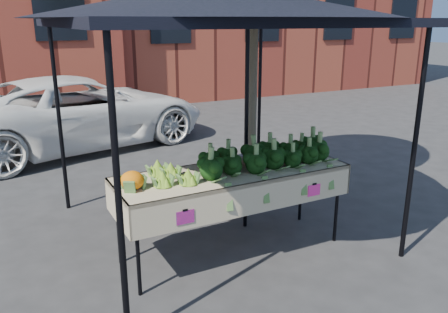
# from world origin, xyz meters

# --- Properties ---
(ground) EXTENTS (90.00, 90.00, 0.00)m
(ground) POSITION_xyz_m (0.00, 0.00, 0.00)
(ground) COLOR #29292B
(table) EXTENTS (2.41, 0.84, 0.90)m
(table) POSITION_xyz_m (-0.08, -0.10, 0.45)
(table) COLOR beige
(table) RESTS_ON ground
(canopy) EXTENTS (3.16, 3.16, 2.74)m
(canopy) POSITION_xyz_m (-0.01, 0.46, 1.37)
(canopy) COLOR black
(canopy) RESTS_ON ground
(broccoli_heap) EXTENTS (1.61, 0.58, 0.27)m
(broccoli_heap) POSITION_xyz_m (0.31, -0.08, 1.04)
(broccoli_heap) COLOR black
(broccoli_heap) RESTS_ON table
(romanesco_cluster) EXTENTS (0.44, 0.58, 0.21)m
(romanesco_cluster) POSITION_xyz_m (-0.75, -0.07, 1.01)
(romanesco_cluster) COLOR #8AB52E
(romanesco_cluster) RESTS_ON table
(cauliflower_pair) EXTENTS (0.21, 0.21, 0.19)m
(cauliflower_pair) POSITION_xyz_m (-1.13, -0.15, 0.99)
(cauliflower_pair) COLOR orange
(cauliflower_pair) RESTS_ON table
(vehicle) EXTENTS (1.87, 2.53, 4.94)m
(vehicle) POSITION_xyz_m (-0.72, 4.97, 2.47)
(vehicle) COLOR white
(vehicle) RESTS_ON ground
(street_tree) EXTENTS (2.34, 2.34, 4.61)m
(street_tree) POSITION_xyz_m (0.80, 1.08, 2.30)
(street_tree) COLOR #1E4C14
(street_tree) RESTS_ON ground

